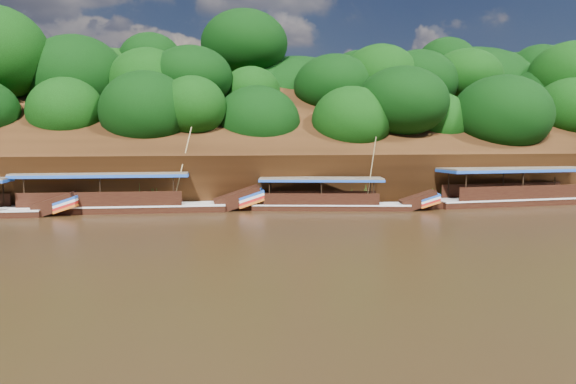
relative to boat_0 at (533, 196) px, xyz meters
name	(u,v)px	position (x,y,z in m)	size (l,w,h in m)	color
ground	(382,225)	(-14.67, -7.59, -0.62)	(160.00, 160.00, 0.00)	black
riverbank	(299,170)	(-14.68, 15.14, 1.26)	(120.00, 30.06, 19.40)	black
boat_0	(533,196)	(0.00, 0.00, 0.00)	(17.13, 3.78, 7.53)	black
boat_1	(340,202)	(-15.07, -0.46, -0.12)	(12.85, 4.47, 5.43)	black
boat_2	(131,203)	(-29.16, 1.07, -0.02)	(16.99, 3.29, 6.16)	black
reeds	(309,194)	(-16.76, 1.87, 0.27)	(50.50, 2.26, 2.25)	#286118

